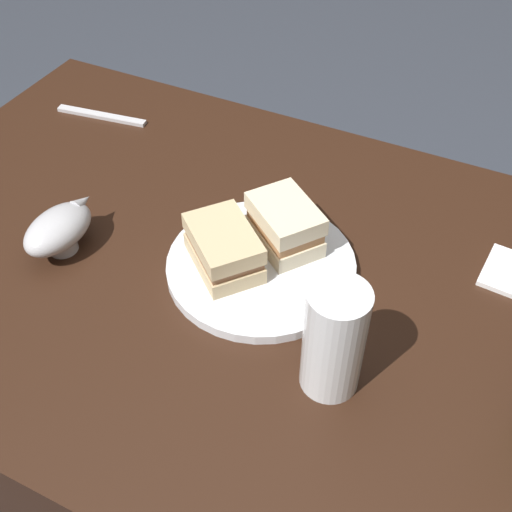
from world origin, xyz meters
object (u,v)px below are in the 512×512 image
sandwich_half_left (285,225)px  fork (102,116)px  plate (261,266)px  pint_glass (333,346)px  sandwich_half_right (224,248)px  gravy_boat (59,229)px

sandwich_half_left → fork: size_ratio=0.74×
plate → fork: size_ratio=1.52×
pint_glass → sandwich_half_left: bearing=128.0°
sandwich_half_left → pint_glass: size_ratio=0.84×
sandwich_half_left → sandwich_half_right: (-0.06, -0.08, -0.00)m
plate → pint_glass: 0.22m
plate → fork: (-0.45, 0.23, -0.00)m
gravy_boat → pint_glass: bearing=-5.7°
sandwich_half_left → sandwich_half_right: sandwich_half_left is taller
plate → sandwich_half_left: size_ratio=2.05×
gravy_boat → fork: bearing=116.9°
pint_glass → fork: pint_glass is taller
sandwich_half_left → gravy_boat: size_ratio=1.00×
sandwich_half_left → pint_glass: 0.24m
sandwich_half_left → pint_glass: pint_glass is taller
sandwich_half_right → gravy_boat: (-0.24, -0.06, -0.01)m
sandwich_half_right → plate: bearing=30.7°
sandwich_half_left → sandwich_half_right: bearing=-126.9°
sandwich_half_left → gravy_boat: (-0.30, -0.14, -0.01)m
plate → gravy_boat: 0.30m
gravy_boat → fork: gravy_boat is taller
fork → pint_glass: bearing=-39.2°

